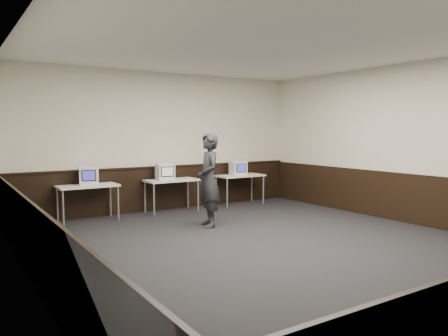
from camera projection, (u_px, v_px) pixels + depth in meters
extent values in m
plane|color=black|center=(271.00, 247.00, 6.99)|extent=(8.00, 8.00, 0.00)
plane|color=white|center=(273.00, 43.00, 6.72)|extent=(8.00, 8.00, 0.00)
plane|color=beige|center=(164.00, 142.00, 10.21)|extent=(7.00, 0.00, 7.00)
plane|color=beige|center=(32.00, 154.00, 4.97)|extent=(0.00, 8.00, 8.00)
plane|color=beige|center=(408.00, 144.00, 8.74)|extent=(0.00, 8.00, 8.00)
cube|color=black|center=(165.00, 188.00, 10.28)|extent=(6.98, 0.04, 1.00)
cube|color=black|center=(37.00, 248.00, 5.07)|extent=(0.04, 7.98, 1.00)
cube|color=black|center=(406.00, 198.00, 8.82)|extent=(0.04, 7.98, 1.00)
cube|color=black|center=(165.00, 166.00, 10.22)|extent=(6.98, 0.06, 0.04)
cube|color=silver|center=(88.00, 186.00, 8.92)|extent=(1.20, 0.60, 0.04)
cylinder|color=#999999|center=(63.00, 208.00, 8.45)|extent=(0.04, 0.04, 0.71)
cylinder|color=#999999|center=(118.00, 203.00, 9.04)|extent=(0.04, 0.04, 0.71)
cylinder|color=#999999|center=(57.00, 205.00, 8.87)|extent=(0.04, 0.04, 0.71)
cylinder|color=#999999|center=(110.00, 200.00, 9.46)|extent=(0.04, 0.04, 0.71)
cube|color=silver|center=(172.00, 180.00, 9.95)|extent=(1.20, 0.60, 0.04)
cylinder|color=#999999|center=(154.00, 200.00, 9.47)|extent=(0.04, 0.04, 0.71)
cylinder|color=#999999|center=(198.00, 196.00, 10.06)|extent=(0.04, 0.04, 0.71)
cylinder|color=#999999|center=(145.00, 197.00, 9.89)|extent=(0.04, 0.04, 0.71)
cylinder|color=#999999|center=(188.00, 193.00, 10.48)|extent=(0.04, 0.04, 0.71)
cube|color=silver|center=(240.00, 176.00, 10.97)|extent=(1.20, 0.60, 0.04)
cylinder|color=#999999|center=(227.00, 193.00, 10.50)|extent=(0.04, 0.04, 0.71)
cylinder|color=#999999|center=(263.00, 190.00, 11.09)|extent=(0.04, 0.04, 0.71)
cylinder|color=#999999|center=(216.00, 191.00, 10.91)|extent=(0.04, 0.04, 0.71)
cylinder|color=#999999|center=(252.00, 188.00, 11.51)|extent=(0.04, 0.04, 0.71)
cube|color=white|center=(89.00, 176.00, 8.97)|extent=(0.47, 0.48, 0.38)
cube|color=black|center=(89.00, 176.00, 8.78)|extent=(0.28, 0.09, 0.23)
cube|color=#333498|center=(89.00, 176.00, 8.77)|extent=(0.24, 0.07, 0.19)
cube|color=white|center=(165.00, 172.00, 9.83)|extent=(0.43, 0.45, 0.37)
cube|color=black|center=(167.00, 172.00, 9.65)|extent=(0.28, 0.06, 0.22)
cube|color=#ABBAA3|center=(167.00, 172.00, 9.64)|extent=(0.24, 0.04, 0.19)
cube|color=white|center=(238.00, 168.00, 10.87)|extent=(0.42, 0.43, 0.36)
cube|color=black|center=(241.00, 168.00, 10.69)|extent=(0.27, 0.06, 0.21)
cube|color=#3739A2|center=(241.00, 168.00, 10.68)|extent=(0.23, 0.04, 0.18)
imported|color=#25262A|center=(209.00, 180.00, 8.43)|extent=(0.59, 0.75, 1.82)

